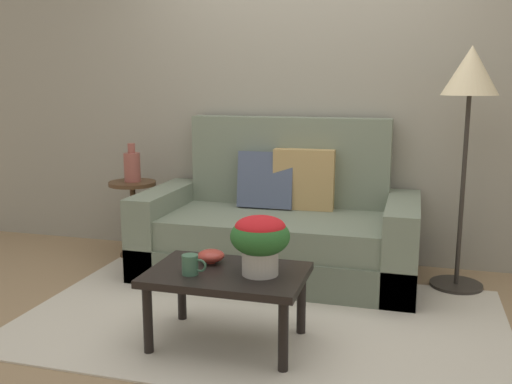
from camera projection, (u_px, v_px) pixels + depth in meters
name	position (u px, v px, depth m)	size (l,w,h in m)	color
ground_plane	(264.00, 316.00, 3.42)	(14.00, 14.00, 0.00)	#997A56
wall_back	(308.00, 89.00, 4.39)	(6.40, 0.12, 2.64)	gray
area_rug	(261.00, 319.00, 3.36)	(2.78, 1.69, 0.01)	beige
couch	(279.00, 229.00, 4.14)	(1.95, 0.93, 1.12)	#626B59
coffee_table	(227.00, 281.00, 2.99)	(0.82, 0.55, 0.41)	black
side_table	(133.00, 205.00, 4.51)	(0.37, 0.37, 0.61)	#4C331E
floor_lamp	(469.00, 92.00, 3.64)	(0.36, 0.36, 1.60)	#2D2823
potted_plant	(260.00, 238.00, 2.90)	(0.30, 0.30, 0.31)	#B7B2A8
coffee_mug	(191.00, 265.00, 2.92)	(0.13, 0.08, 0.10)	#3D664C
snack_bowl	(211.00, 256.00, 3.11)	(0.15, 0.15, 0.07)	#B2382D
table_vase	(132.00, 166.00, 4.45)	(0.13, 0.13, 0.30)	#934C42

